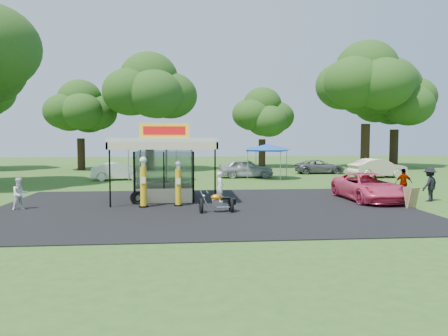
% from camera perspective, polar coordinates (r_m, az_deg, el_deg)
% --- Properties ---
extents(ground, '(120.00, 120.00, 0.00)m').
position_cam_1_polar(ground, '(19.27, -2.27, -6.21)').
color(ground, '#2D5019').
rests_on(ground, ground).
extents(asphalt_apron, '(20.00, 14.00, 0.04)m').
position_cam_1_polar(asphalt_apron, '(21.24, -2.56, -5.20)').
color(asphalt_apron, black).
rests_on(asphalt_apron, ground).
extents(gas_station_kiosk, '(5.40, 5.40, 4.18)m').
position_cam_1_polar(gas_station_kiosk, '(24.01, -7.70, 0.06)').
color(gas_station_kiosk, white).
rests_on(gas_station_kiosk, ground).
extents(gas_pump_left, '(0.46, 0.46, 2.49)m').
position_cam_1_polar(gas_pump_left, '(21.51, -10.49, -1.99)').
color(gas_pump_left, black).
rests_on(gas_pump_left, ground).
extents(gas_pump_right, '(0.43, 0.43, 2.31)m').
position_cam_1_polar(gas_pump_right, '(21.70, -6.00, -2.13)').
color(gas_pump_right, black).
rests_on(gas_pump_right, ground).
extents(motorcycle, '(1.67, 0.86, 1.95)m').
position_cam_1_polar(motorcycle, '(19.79, -0.67, -3.71)').
color(motorcycle, black).
rests_on(motorcycle, ground).
extents(spare_tires, '(0.87, 0.58, 0.72)m').
position_cam_1_polar(spare_tires, '(22.64, -11.19, -3.85)').
color(spare_tires, black).
rests_on(spare_tires, ground).
extents(a_frame_sign, '(0.63, 0.70, 1.03)m').
position_cam_1_polar(a_frame_sign, '(22.87, 23.26, -3.59)').
color(a_frame_sign, '#593819').
rests_on(a_frame_sign, ground).
extents(kiosk_car, '(2.82, 1.13, 0.96)m').
position_cam_1_polar(kiosk_car, '(26.33, -7.47, -2.44)').
color(kiosk_car, gold).
rests_on(kiosk_car, ground).
extents(pink_sedan, '(2.61, 5.44, 1.50)m').
position_cam_1_polar(pink_sedan, '(24.78, 18.36, -2.38)').
color(pink_sedan, '#E63E68').
rests_on(pink_sedan, ground).
extents(spectator_west, '(0.94, 0.91, 1.53)m').
position_cam_1_polar(spectator_west, '(22.66, -25.11, -3.09)').
color(spectator_west, white).
rests_on(spectator_west, ground).
extents(spectator_east_a, '(1.37, 1.21, 1.84)m').
position_cam_1_polar(spectator_east_a, '(25.81, 25.27, -1.94)').
color(spectator_east_a, black).
rests_on(spectator_east_a, ground).
extents(spectator_east_b, '(1.01, 0.50, 1.66)m').
position_cam_1_polar(spectator_east_b, '(26.85, 22.41, -1.83)').
color(spectator_east_b, gray).
rests_on(spectator_east_b, ground).
extents(bg_car_a, '(4.42, 2.06, 1.40)m').
position_cam_1_polar(bg_car_a, '(36.10, -13.61, -0.42)').
color(bg_car_a, silver).
rests_on(bg_car_a, ground).
extents(bg_car_c, '(4.69, 1.92, 1.59)m').
position_cam_1_polar(bg_car_c, '(37.21, 2.89, -0.04)').
color(bg_car_c, '#A4A4A8').
rests_on(bg_car_c, ground).
extents(bg_car_d, '(4.66, 2.19, 1.29)m').
position_cam_1_polar(bg_car_d, '(42.38, 12.41, 0.16)').
color(bg_car_d, '#58585A').
rests_on(bg_car_d, ground).
extents(bg_car_e, '(5.14, 2.54, 1.62)m').
position_cam_1_polar(bg_car_e, '(39.39, 19.43, -0.02)').
color(bg_car_e, beige).
rests_on(bg_car_e, ground).
extents(tent_west, '(4.62, 4.62, 3.23)m').
position_cam_1_polar(tent_west, '(34.84, -9.24, 3.13)').
color(tent_west, gray).
rests_on(tent_west, ground).
extents(tent_east, '(4.14, 4.14, 2.89)m').
position_cam_1_polar(tent_east, '(36.16, 5.73, 2.72)').
color(tent_east, gray).
rests_on(tent_east, ground).
extents(oak_far_b, '(7.74, 7.74, 9.24)m').
position_cam_1_polar(oak_far_b, '(48.35, -18.26, 6.74)').
color(oak_far_b, black).
rests_on(oak_far_b, ground).
extents(oak_far_c, '(10.10, 10.10, 11.91)m').
position_cam_1_polar(oak_far_c, '(46.18, -9.75, 9.09)').
color(oak_far_c, black).
rests_on(oak_far_c, ground).
extents(oak_far_d, '(7.53, 7.53, 8.96)m').
position_cam_1_polar(oak_far_d, '(50.72, 5.01, 6.58)').
color(oak_far_d, black).
rests_on(oak_far_d, ground).
extents(oak_far_e, '(11.49, 11.49, 13.68)m').
position_cam_1_polar(oak_far_e, '(51.06, 18.10, 9.78)').
color(oak_far_e, black).
rests_on(oak_far_e, ground).
extents(oak_far_f, '(9.84, 9.84, 11.85)m').
position_cam_1_polar(oak_far_f, '(54.86, 21.44, 8.11)').
color(oak_far_f, black).
rests_on(oak_far_f, ground).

